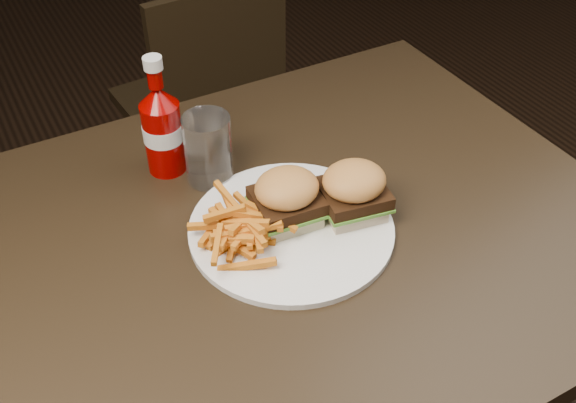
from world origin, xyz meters
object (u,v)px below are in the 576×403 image
plate (291,229)px  tumbler (208,150)px  chair_far (197,105)px  ketchup_bottle (164,138)px  dining_table (229,261)px

plate → tumbler: 0.19m
chair_far → plate: (-0.18, -0.86, 0.33)m
chair_far → plate: plate is taller
ketchup_bottle → tumbler: bearing=-47.6°
dining_table → ketchup_bottle: bearing=91.4°
dining_table → tumbler: size_ratio=10.19×
tumbler → plate: bearing=-73.1°
plate → dining_table: bearing=176.4°
plate → tumbler: (-0.05, 0.17, 0.05)m
ketchup_bottle → plate: bearing=-65.6°
plate → ketchup_bottle: bearing=114.4°
dining_table → plate: 0.10m
dining_table → plate: plate is taller
plate → ketchup_bottle: (-0.10, 0.23, 0.06)m
plate → tumbler: bearing=106.9°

